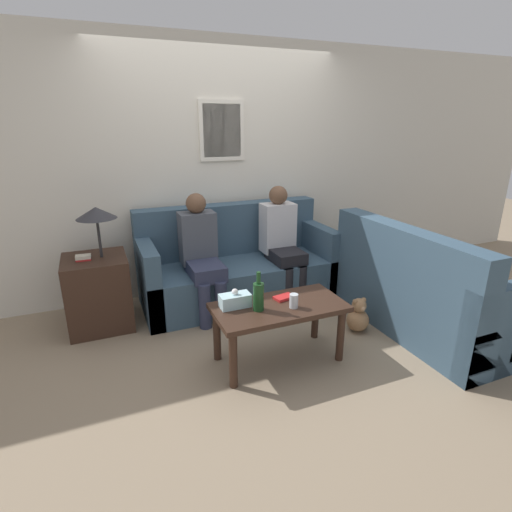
{
  "coord_description": "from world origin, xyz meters",
  "views": [
    {
      "loc": [
        -1.32,
        -3.19,
        1.8
      ],
      "look_at": [
        -0.05,
        -0.14,
        0.68
      ],
      "focal_mm": 28.0,
      "sensor_mm": 36.0,
      "label": 1
    }
  ],
  "objects_px": {
    "couch_main": "(237,268)",
    "drinking_glass": "(294,301)",
    "person_left": "(201,252)",
    "person_right": "(282,239)",
    "wine_bottle": "(259,296)",
    "couch_side": "(421,294)",
    "coffee_table": "(279,314)",
    "teddy_bear": "(358,317)"
  },
  "relations": [
    {
      "from": "couch_main",
      "to": "person_left",
      "type": "xyz_separation_m",
      "value": [
        -0.42,
        -0.18,
        0.29
      ]
    },
    {
      "from": "drinking_glass",
      "to": "teddy_bear",
      "type": "bearing_deg",
      "value": 15.8
    },
    {
      "from": "drinking_glass",
      "to": "person_right",
      "type": "height_order",
      "value": "person_right"
    },
    {
      "from": "couch_side",
      "to": "wine_bottle",
      "type": "relative_size",
      "value": 5.55
    },
    {
      "from": "couch_side",
      "to": "coffee_table",
      "type": "bearing_deg",
      "value": 88.83
    },
    {
      "from": "coffee_table",
      "to": "person_left",
      "type": "height_order",
      "value": "person_left"
    },
    {
      "from": "couch_main",
      "to": "teddy_bear",
      "type": "height_order",
      "value": "couch_main"
    },
    {
      "from": "drinking_glass",
      "to": "teddy_bear",
      "type": "height_order",
      "value": "drinking_glass"
    },
    {
      "from": "couch_main",
      "to": "drinking_glass",
      "type": "relative_size",
      "value": 18.36
    },
    {
      "from": "couch_main",
      "to": "person_right",
      "type": "relative_size",
      "value": 1.69
    },
    {
      "from": "wine_bottle",
      "to": "couch_side",
      "type": "bearing_deg",
      "value": -0.45
    },
    {
      "from": "couch_side",
      "to": "person_right",
      "type": "xyz_separation_m",
      "value": [
        -0.84,
        1.12,
        0.3
      ]
    },
    {
      "from": "teddy_bear",
      "to": "couch_main",
      "type": "bearing_deg",
      "value": 124.65
    },
    {
      "from": "wine_bottle",
      "to": "person_left",
      "type": "bearing_deg",
      "value": 97.34
    },
    {
      "from": "drinking_glass",
      "to": "couch_main",
      "type": "bearing_deg",
      "value": 88.99
    },
    {
      "from": "couch_main",
      "to": "person_right",
      "type": "distance_m",
      "value": 0.56
    },
    {
      "from": "coffee_table",
      "to": "teddy_bear",
      "type": "xyz_separation_m",
      "value": [
        0.86,
        0.14,
        -0.26
      ]
    },
    {
      "from": "couch_side",
      "to": "teddy_bear",
      "type": "relative_size",
      "value": 5.32
    },
    {
      "from": "wine_bottle",
      "to": "person_right",
      "type": "height_order",
      "value": "person_right"
    },
    {
      "from": "wine_bottle",
      "to": "person_right",
      "type": "distance_m",
      "value": 1.33
    },
    {
      "from": "couch_side",
      "to": "teddy_bear",
      "type": "bearing_deg",
      "value": 72.34
    },
    {
      "from": "couch_main",
      "to": "coffee_table",
      "type": "relative_size",
      "value": 1.96
    },
    {
      "from": "wine_bottle",
      "to": "drinking_glass",
      "type": "distance_m",
      "value": 0.27
    },
    {
      "from": "couch_side",
      "to": "coffee_table",
      "type": "height_order",
      "value": "couch_side"
    },
    {
      "from": "person_left",
      "to": "person_right",
      "type": "height_order",
      "value": "person_right"
    },
    {
      "from": "coffee_table",
      "to": "drinking_glass",
      "type": "distance_m",
      "value": 0.17
    },
    {
      "from": "person_left",
      "to": "coffee_table",
      "type": "bearing_deg",
      "value": -73.3
    },
    {
      "from": "couch_side",
      "to": "teddy_bear",
      "type": "xyz_separation_m",
      "value": [
        -0.54,
        0.17,
        -0.2
      ]
    },
    {
      "from": "couch_main",
      "to": "person_right",
      "type": "bearing_deg",
      "value": -17.07
    },
    {
      "from": "couch_main",
      "to": "teddy_bear",
      "type": "distance_m",
      "value": 1.34
    },
    {
      "from": "coffee_table",
      "to": "teddy_bear",
      "type": "distance_m",
      "value": 0.91
    },
    {
      "from": "coffee_table",
      "to": "teddy_bear",
      "type": "relative_size",
      "value": 3.2
    },
    {
      "from": "teddy_bear",
      "to": "coffee_table",
      "type": "bearing_deg",
      "value": -170.59
    },
    {
      "from": "coffee_table",
      "to": "drinking_glass",
      "type": "relative_size",
      "value": 9.36
    },
    {
      "from": "person_left",
      "to": "teddy_bear",
      "type": "distance_m",
      "value": 1.56
    },
    {
      "from": "couch_side",
      "to": "wine_bottle",
      "type": "distance_m",
      "value": 1.59
    },
    {
      "from": "couch_main",
      "to": "teddy_bear",
      "type": "relative_size",
      "value": 6.28
    },
    {
      "from": "couch_side",
      "to": "drinking_glass",
      "type": "distance_m",
      "value": 1.33
    },
    {
      "from": "couch_main",
      "to": "drinking_glass",
      "type": "xyz_separation_m",
      "value": [
        -0.02,
        -1.31,
        0.2
      ]
    },
    {
      "from": "couch_side",
      "to": "drinking_glass",
      "type": "xyz_separation_m",
      "value": [
        -1.31,
        -0.05,
        0.19
      ]
    },
    {
      "from": "couch_main",
      "to": "drinking_glass",
      "type": "bearing_deg",
      "value": -91.01
    },
    {
      "from": "coffee_table",
      "to": "wine_bottle",
      "type": "distance_m",
      "value": 0.26
    }
  ]
}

